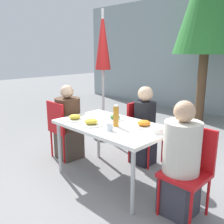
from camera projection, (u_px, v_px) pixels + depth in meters
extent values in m
plane|color=gray|center=(112.00, 179.00, 3.15)|extent=(24.00, 24.00, 0.00)
cube|color=white|center=(112.00, 126.00, 2.98)|extent=(1.37, 0.81, 0.04)
cylinder|color=#B7B7B7|center=(60.00, 148.00, 3.26)|extent=(0.04, 0.04, 0.69)
cylinder|color=#B7B7B7|center=(133.00, 183.00, 2.40)|extent=(0.04, 0.04, 0.69)
cylinder|color=#B7B7B7|center=(99.00, 136.00, 3.73)|extent=(0.04, 0.04, 0.69)
cylinder|color=#B7B7B7|center=(171.00, 161.00, 2.88)|extent=(0.04, 0.04, 0.69)
cube|color=red|center=(67.00, 129.00, 3.74)|extent=(0.41, 0.41, 0.04)
cube|color=red|center=(55.00, 117.00, 3.56)|extent=(0.40, 0.05, 0.42)
cylinder|color=red|center=(70.00, 138.00, 4.02)|extent=(0.03, 0.03, 0.41)
cylinder|color=red|center=(83.00, 144.00, 3.79)|extent=(0.03, 0.03, 0.41)
cylinder|color=red|center=(52.00, 143.00, 3.80)|extent=(0.03, 0.03, 0.41)
cylinder|color=red|center=(64.00, 150.00, 3.56)|extent=(0.03, 0.03, 0.41)
cube|color=#473D33|center=(69.00, 143.00, 3.75)|extent=(0.34, 0.34, 0.45)
cylinder|color=#472D1E|center=(68.00, 114.00, 3.64)|extent=(0.36, 0.36, 0.47)
sphere|color=beige|center=(67.00, 92.00, 3.56)|extent=(0.19, 0.19, 0.19)
cube|color=red|center=(185.00, 175.00, 2.37)|extent=(0.40, 0.40, 0.04)
cube|color=red|center=(196.00, 147.00, 2.44)|extent=(0.40, 0.04, 0.42)
cylinder|color=red|center=(191.00, 212.00, 2.19)|extent=(0.03, 0.03, 0.41)
cylinder|color=red|center=(158.00, 196.00, 2.42)|extent=(0.03, 0.03, 0.41)
cylinder|color=red|center=(208.00, 196.00, 2.42)|extent=(0.03, 0.03, 0.41)
cylinder|color=red|center=(177.00, 183.00, 2.65)|extent=(0.03, 0.03, 0.41)
cube|color=#383842|center=(179.00, 192.00, 2.45)|extent=(0.32, 0.32, 0.45)
cylinder|color=beige|center=(182.00, 147.00, 2.34)|extent=(0.35, 0.35, 0.50)
sphere|color=tan|center=(184.00, 111.00, 2.25)|extent=(0.20, 0.20, 0.20)
cube|color=red|center=(146.00, 134.00, 3.54)|extent=(0.41, 0.41, 0.04)
cube|color=red|center=(137.00, 116.00, 3.61)|extent=(0.04, 0.40, 0.42)
cylinder|color=red|center=(162.00, 149.00, 3.60)|extent=(0.03, 0.03, 0.41)
cylinder|color=red|center=(148.00, 155.00, 3.36)|extent=(0.03, 0.03, 0.41)
cylinder|color=red|center=(143.00, 143.00, 3.83)|extent=(0.03, 0.03, 0.41)
cylinder|color=red|center=(129.00, 149.00, 3.59)|extent=(0.03, 0.03, 0.41)
cube|color=black|center=(144.00, 148.00, 3.55)|extent=(0.28, 0.28, 0.45)
cylinder|color=black|center=(145.00, 118.00, 3.44)|extent=(0.30, 0.30, 0.46)
sphere|color=beige|center=(145.00, 94.00, 3.37)|extent=(0.21, 0.21, 0.21)
cylinder|color=#333333|center=(104.00, 137.00, 4.61)|extent=(0.36, 0.36, 0.05)
cylinder|color=#BCBCBC|center=(103.00, 77.00, 4.34)|extent=(0.04, 0.04, 2.25)
cone|color=red|center=(103.00, 40.00, 4.19)|extent=(0.27, 0.27, 0.99)
cylinder|color=white|center=(144.00, 126.00, 2.88)|extent=(0.27, 0.27, 0.01)
ellipsoid|color=orange|center=(144.00, 123.00, 2.87)|extent=(0.15, 0.15, 0.06)
cylinder|color=white|center=(75.00, 119.00, 3.16)|extent=(0.26, 0.26, 0.01)
ellipsoid|color=gold|center=(75.00, 117.00, 3.15)|extent=(0.14, 0.14, 0.06)
cylinder|color=white|center=(115.00, 119.00, 3.17)|extent=(0.22, 0.22, 0.01)
ellipsoid|color=#33702D|center=(115.00, 117.00, 3.16)|extent=(0.12, 0.12, 0.05)
cylinder|color=white|center=(91.00, 124.00, 2.94)|extent=(0.28, 0.28, 0.01)
ellipsoid|color=gold|center=(91.00, 121.00, 2.93)|extent=(0.15, 0.15, 0.06)
cylinder|color=#B7751E|center=(116.00, 116.00, 2.87)|extent=(0.06, 0.06, 0.23)
cylinder|color=white|center=(116.00, 106.00, 2.84)|extent=(0.04, 0.04, 0.02)
cylinder|color=silver|center=(110.00, 127.00, 2.73)|extent=(0.08, 0.08, 0.09)
cylinder|color=white|center=(156.00, 130.00, 2.66)|extent=(0.14, 0.14, 0.06)
cylinder|color=brown|center=(201.00, 88.00, 5.61)|extent=(0.20, 0.20, 1.51)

